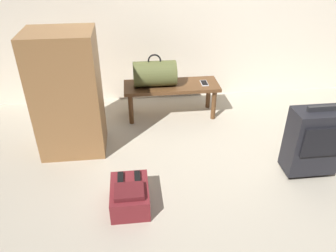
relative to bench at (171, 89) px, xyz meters
name	(u,v)px	position (x,y,z in m)	size (l,w,h in m)	color
ground_plane	(251,173)	(0.55, -1.09, -0.31)	(6.60, 6.60, 0.00)	#B2A893
bench	(171,89)	(0.00, 0.00, 0.00)	(1.00, 0.36, 0.37)	brown
duffel_bag_olive	(155,73)	(-0.17, 0.00, 0.19)	(0.44, 0.26, 0.34)	#51562D
cell_phone	(204,83)	(0.35, -0.02, 0.06)	(0.07, 0.14, 0.01)	silver
suitcase_upright_charcoal	(313,141)	(1.00, -1.13, 0.02)	(0.40, 0.24, 0.64)	black
backpack_maroon	(130,195)	(-0.48, -1.34, -0.22)	(0.28, 0.38, 0.21)	maroon
side_cabinet	(68,95)	(-0.97, -0.52, 0.24)	(0.56, 0.44, 1.10)	olive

